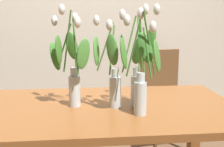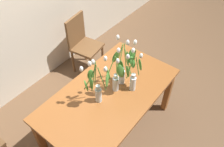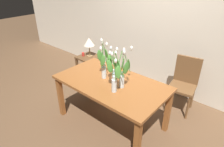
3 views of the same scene
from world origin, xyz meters
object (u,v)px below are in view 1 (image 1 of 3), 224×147
dining_table (102,121)px  tulip_vase_2 (138,66)px  tulip_vase_0 (71,67)px  tulip_vase_1 (111,76)px  tulip_vase_3 (142,75)px  dining_chair (163,92)px

dining_table → tulip_vase_2: (0.21, -0.02, 0.33)m
dining_table → tulip_vase_0: size_ratio=2.73×
tulip_vase_1 → tulip_vase_2: 0.16m
dining_table → tulip_vase_1: size_ratio=3.05×
tulip_vase_0 → tulip_vase_2: bearing=-7.3°
tulip_vase_3 → dining_chair: bearing=69.0°
dining_table → tulip_vase_2: bearing=-6.2°
dining_table → tulip_vase_1: bearing=-30.9°
tulip_vase_2 → tulip_vase_3: size_ratio=1.00×
tulip_vase_1 → tulip_vase_2: tulip_vase_2 is taller
tulip_vase_3 → dining_table: bearing=142.6°
dining_table → tulip_vase_3: 0.40m
tulip_vase_0 → tulip_vase_3: bearing=-25.8°
tulip_vase_1 → tulip_vase_3: size_ratio=0.90×
dining_table → tulip_vase_2: size_ratio=2.74×
tulip_vase_2 → tulip_vase_3: 0.14m
tulip_vase_2 → tulip_vase_3: same height
tulip_vase_1 → tulip_vase_3: 0.20m
tulip_vase_1 → tulip_vase_3: bearing=-39.6°
tulip_vase_2 → tulip_vase_0: bearing=172.7°
tulip_vase_0 → tulip_vase_1: (0.23, -0.06, -0.05)m
tulip_vase_0 → dining_chair: bearing=50.9°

